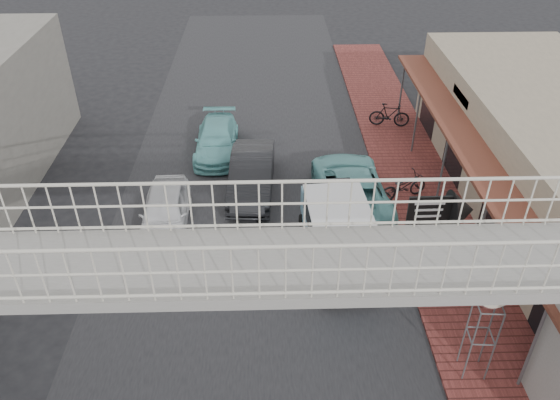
{
  "coord_description": "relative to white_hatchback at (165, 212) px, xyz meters",
  "views": [
    {
      "loc": [
        0.6,
        -11.59,
        11.82
      ],
      "look_at": [
        1.0,
        2.93,
        1.8
      ],
      "focal_mm": 35.0,
      "sensor_mm": 36.0,
      "label": 1
    }
  ],
  "objects": [
    {
      "name": "ground",
      "position": [
        2.99,
        -3.95,
        -0.69
      ],
      "size": [
        120.0,
        120.0,
        0.0
      ],
      "primitive_type": "plane",
      "color": "black",
      "rests_on": "ground"
    },
    {
      "name": "motorcycle_far",
      "position": [
        9.34,
        7.5,
        -0.02
      ],
      "size": [
        1.93,
        0.83,
        1.12
      ],
      "primitive_type": "imported",
      "rotation": [
        0.0,
        0.0,
        1.41
      ],
      "color": "black",
      "rests_on": "sidewalk"
    },
    {
      "name": "angkot_van",
      "position": [
        5.8,
        -2.03,
        0.65
      ],
      "size": [
        2.24,
        4.41,
        2.1
      ],
      "rotation": [
        0.0,
        0.0,
        0.07
      ],
      "color": "black",
      "rests_on": "ground"
    },
    {
      "name": "arrow_sign",
      "position": [
        9.0,
        -3.11,
        2.08
      ],
      "size": [
        1.9,
        1.2,
        3.3
      ],
      "rotation": [
        0.0,
        0.0,
        0.02
      ],
      "color": "#59595B",
      "rests_on": "sidewalk"
    },
    {
      "name": "dark_sedan",
      "position": [
        2.99,
        2.27,
        0.07
      ],
      "size": [
        1.84,
        4.66,
        1.51
      ],
      "primitive_type": "imported",
      "rotation": [
        0.0,
        0.0,
        -0.05
      ],
      "color": "black",
      "rests_on": "ground"
    },
    {
      "name": "angkot_far",
      "position": [
        1.43,
        5.34,
        -0.07
      ],
      "size": [
        1.78,
        4.29,
        1.24
      ],
      "primitive_type": "imported",
      "rotation": [
        0.0,
        0.0,
        -0.01
      ],
      "color": "#70C2C3",
      "rests_on": "ground"
    },
    {
      "name": "road_strip",
      "position": [
        2.99,
        -3.95,
        -0.68
      ],
      "size": [
        10.0,
        60.0,
        0.01
      ],
      "primitive_type": "cube",
      "color": "black",
      "rests_on": "ground"
    },
    {
      "name": "angkot_curb",
      "position": [
        6.69,
        1.4,
        0.04
      ],
      "size": [
        2.76,
        5.4,
        1.46
      ],
      "primitive_type": "imported",
      "rotation": [
        0.0,
        0.0,
        3.21
      ],
      "color": "#66B0B1",
      "rests_on": "ground"
    },
    {
      "name": "sidewalk",
      "position": [
        9.49,
        -0.95,
        -0.64
      ],
      "size": [
        3.0,
        40.0,
        0.1
      ],
      "primitive_type": "cube",
      "color": "brown",
      "rests_on": "ground"
    },
    {
      "name": "white_hatchback",
      "position": [
        0.0,
        0.0,
        0.0
      ],
      "size": [
        1.74,
        4.07,
        1.37
      ],
      "primitive_type": "imported",
      "rotation": [
        0.0,
        0.0,
        0.03
      ],
      "color": "silver",
      "rests_on": "ground"
    },
    {
      "name": "motorcycle_near",
      "position": [
        8.7,
        1.48,
        -0.07
      ],
      "size": [
        2.08,
        1.36,
        1.03
      ],
      "primitive_type": "imported",
      "rotation": [
        0.0,
        0.0,
        1.94
      ],
      "color": "black",
      "rests_on": "sidewalk"
    },
    {
      "name": "street_clock",
      "position": [
        8.81,
        -6.49,
        2.0
      ],
      "size": [
        0.78,
        0.64,
        3.12
      ],
      "rotation": [
        0.0,
        0.0,
        -0.07
      ],
      "color": "#59595B",
      "rests_on": "sidewalk"
    },
    {
      "name": "footbridge",
      "position": [
        2.99,
        -7.95,
        2.49
      ],
      "size": [
        16.4,
        2.4,
        6.34
      ],
      "color": "gray",
      "rests_on": "ground"
    }
  ]
}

